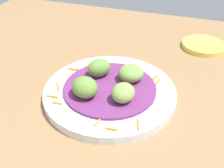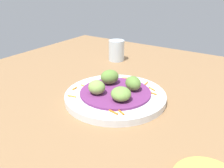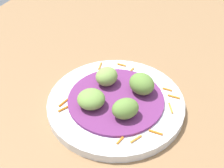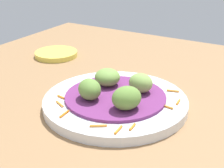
{
  "view_description": "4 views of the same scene",
  "coord_description": "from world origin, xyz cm",
  "px_view_note": "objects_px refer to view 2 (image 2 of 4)",
  "views": [
    {
      "loc": [
        18.62,
        -38.71,
        37.71
      ],
      "look_at": [
        4.08,
        4.59,
        5.07
      ],
      "focal_mm": 43.31,
      "sensor_mm": 36.0,
      "label": 1
    },
    {
      "loc": [
        53.44,
        36.15,
        32.99
      ],
      "look_at": [
        2.68,
        2.59,
        5.84
      ],
      "focal_mm": 38.27,
      "sensor_mm": 36.0,
      "label": 2
    },
    {
      "loc": [
        -17.83,
        48.38,
        50.3
      ],
      "look_at": [
        5.32,
        2.83,
        6.55
      ],
      "focal_mm": 53.42,
      "sensor_mm": 36.0,
      "label": 3
    },
    {
      "loc": [
        -45.96,
        -24.04,
        32.12
      ],
      "look_at": [
        4.92,
        5.85,
        5.97
      ],
      "focal_mm": 53.0,
      "sensor_mm": 36.0,
      "label": 4
    }
  ],
  "objects_px": {
    "guac_scoop_left": "(121,94)",
    "guac_scoop_center": "(133,83)",
    "main_plate": "(115,96)",
    "guac_scoop_right": "(111,77)",
    "guac_scoop_back": "(97,87)",
    "water_glass": "(116,50)"
  },
  "relations": [
    {
      "from": "guac_scoop_back",
      "to": "water_glass",
      "type": "height_order",
      "value": "water_glass"
    },
    {
      "from": "guac_scoop_back",
      "to": "water_glass",
      "type": "relative_size",
      "value": 0.58
    },
    {
      "from": "guac_scoop_center",
      "to": "water_glass",
      "type": "bearing_deg",
      "value": -139.4
    },
    {
      "from": "main_plate",
      "to": "guac_scoop_left",
      "type": "bearing_deg",
      "value": 48.48
    },
    {
      "from": "main_plate",
      "to": "guac_scoop_right",
      "type": "relative_size",
      "value": 5.09
    },
    {
      "from": "guac_scoop_back",
      "to": "guac_scoop_left",
      "type": "bearing_deg",
      "value": 93.48
    },
    {
      "from": "guac_scoop_left",
      "to": "guac_scoop_center",
      "type": "distance_m",
      "value": 0.07
    },
    {
      "from": "guac_scoop_right",
      "to": "guac_scoop_left",
      "type": "bearing_deg",
      "value": 48.48
    },
    {
      "from": "guac_scoop_right",
      "to": "water_glass",
      "type": "relative_size",
      "value": 0.66
    },
    {
      "from": "guac_scoop_center",
      "to": "water_glass",
      "type": "height_order",
      "value": "water_glass"
    },
    {
      "from": "guac_scoop_center",
      "to": "guac_scoop_back",
      "type": "relative_size",
      "value": 1.09
    },
    {
      "from": "main_plate",
      "to": "guac_scoop_right",
      "type": "xyz_separation_m",
      "value": [
        -0.03,
        -0.04,
        0.04
      ]
    },
    {
      "from": "guac_scoop_left",
      "to": "guac_scoop_center",
      "type": "xyz_separation_m",
      "value": [
        -0.07,
        -0.0,
        0.0
      ]
    },
    {
      "from": "guac_scoop_left",
      "to": "guac_scoop_right",
      "type": "distance_m",
      "value": 0.1
    },
    {
      "from": "main_plate",
      "to": "guac_scoop_back",
      "type": "height_order",
      "value": "guac_scoop_back"
    },
    {
      "from": "main_plate",
      "to": "guac_scoop_right",
      "type": "bearing_deg",
      "value": -131.52
    },
    {
      "from": "main_plate",
      "to": "guac_scoop_left",
      "type": "height_order",
      "value": "guac_scoop_left"
    },
    {
      "from": "guac_scoop_right",
      "to": "guac_scoop_back",
      "type": "height_order",
      "value": "guac_scoop_right"
    },
    {
      "from": "guac_scoop_left",
      "to": "guac_scoop_back",
      "type": "xyz_separation_m",
      "value": [
        0.0,
        -0.07,
        0.0
      ]
    },
    {
      "from": "main_plate",
      "to": "water_glass",
      "type": "xyz_separation_m",
      "value": [
        -0.29,
        -0.18,
        0.03
      ]
    },
    {
      "from": "guac_scoop_right",
      "to": "water_glass",
      "type": "distance_m",
      "value": 0.3
    },
    {
      "from": "guac_scoop_back",
      "to": "guac_scoop_right",
      "type": "bearing_deg",
      "value": -176.52
    }
  ]
}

